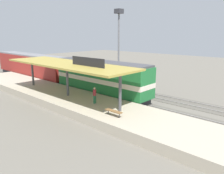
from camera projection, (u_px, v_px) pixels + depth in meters
ground_plane at (107, 92)px, 31.10m from camera, size 120.00×120.00×0.00m
track_near at (97, 95)px, 29.66m from camera, size 3.20×110.00×0.16m
track_far at (119, 89)px, 32.96m from camera, size 3.20×110.00×0.16m
platform at (68, 99)px, 26.26m from camera, size 6.00×44.00×0.90m
station_canopy at (67, 65)px, 25.26m from camera, size 5.20×18.00×4.70m
platform_bench at (114, 111)px, 19.49m from camera, size 0.44×1.70×0.50m
locomotive at (101, 78)px, 28.56m from camera, size 2.93×14.43×4.44m
passenger_carriage_single at (31, 66)px, 40.40m from camera, size 2.90×20.00×4.24m
light_mast at (119, 31)px, 35.22m from camera, size 1.10×1.10×11.70m
person_waiting at (95, 94)px, 22.97m from camera, size 0.34×0.34×1.71m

